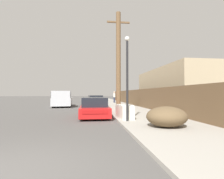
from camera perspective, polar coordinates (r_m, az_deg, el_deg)
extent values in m
cube|color=#9E998E|center=(27.30, 0.37, -4.51)|extent=(4.20, 63.00, 0.12)
cube|color=silver|center=(10.33, 4.12, -7.25)|extent=(0.82, 1.74, 0.75)
cube|color=white|center=(10.29, 4.11, -5.08)|extent=(0.79, 1.67, 0.03)
cube|color=#333335|center=(10.85, 4.32, -4.75)|extent=(0.05, 0.20, 0.02)
cube|color=gray|center=(10.55, 3.71, -4.90)|extent=(0.71, 0.13, 0.01)
cube|color=gray|center=(10.05, 4.51, -5.07)|extent=(0.71, 0.13, 0.01)
cube|color=red|center=(12.02, -5.80, -6.74)|extent=(1.87, 4.45, 0.58)
cube|color=black|center=(11.58, -5.75, -4.06)|extent=(1.60, 2.14, 0.58)
cube|color=#B21414|center=(9.79, -5.52, -7.38)|extent=(1.45, 0.04, 0.20)
cylinder|color=black|center=(13.41, -9.40, -6.70)|extent=(0.20, 0.61, 0.61)
cylinder|color=black|center=(13.44, -2.46, -6.70)|extent=(0.20, 0.61, 0.61)
cylinder|color=black|center=(10.68, -10.02, -8.07)|extent=(0.20, 0.61, 0.61)
cylinder|color=black|center=(10.71, -1.28, -8.07)|extent=(0.20, 0.61, 0.61)
cube|color=#5B1E19|center=(21.14, -5.53, -4.29)|extent=(2.12, 4.67, 0.68)
cube|color=black|center=(20.93, -5.48, -2.65)|extent=(1.72, 2.65, 0.54)
cube|color=#B21414|center=(18.86, -4.81, -4.28)|extent=(1.39, 0.13, 0.24)
cylinder|color=black|center=(22.48, -7.87, -4.55)|extent=(0.24, 0.62, 0.60)
cylinder|color=black|center=(22.64, -3.96, -4.54)|extent=(0.24, 0.62, 0.60)
cylinder|color=black|center=(19.68, -7.35, -5.01)|extent=(0.24, 0.62, 0.60)
cylinder|color=black|center=(19.85, -2.88, -4.99)|extent=(0.24, 0.62, 0.60)
cube|color=silver|center=(22.13, -15.80, -3.74)|extent=(2.48, 5.60, 0.85)
cube|color=silver|center=(20.61, -16.11, -1.60)|extent=(2.14, 2.59, 0.81)
cube|color=black|center=(20.61, -16.11, -1.54)|extent=(2.17, 2.55, 0.45)
cylinder|color=black|center=(20.40, -13.68, -4.61)|extent=(0.31, 0.80, 0.78)
cylinder|color=black|center=(20.55, -18.64, -4.55)|extent=(0.31, 0.80, 0.78)
cylinder|color=black|center=(23.78, -13.35, -4.14)|extent=(0.31, 0.80, 0.78)
cylinder|color=black|center=(23.91, -17.60, -4.10)|extent=(0.31, 0.80, 0.78)
cylinder|color=brown|center=(13.80, 2.10, 8.99)|extent=(0.36, 0.36, 7.83)
cube|color=brown|center=(14.69, 2.09, 21.10)|extent=(1.80, 0.12, 0.12)
cylinder|color=#232326|center=(9.27, 5.00, 2.82)|extent=(0.12, 0.12, 4.22)
sphere|color=white|center=(9.69, 4.98, 16.16)|extent=(0.26, 0.26, 0.26)
ellipsoid|color=brown|center=(8.01, 17.43, -8.44)|extent=(1.77, 1.59, 0.88)
cube|color=brown|center=(22.55, 7.04, -2.57)|extent=(0.08, 33.52, 1.92)
cube|color=tan|center=(20.95, 21.42, 0.31)|extent=(6.00, 12.20, 4.27)
cylinder|color=#282D42|center=(28.25, 0.77, -3.41)|extent=(0.28, 0.28, 0.86)
cylinder|color=beige|center=(28.24, 0.77, -1.85)|extent=(0.34, 0.34, 0.68)
sphere|color=#DBB293|center=(28.24, 0.77, -0.91)|extent=(0.26, 0.26, 0.26)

